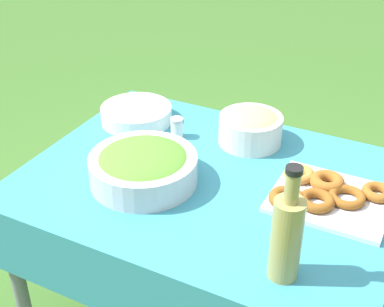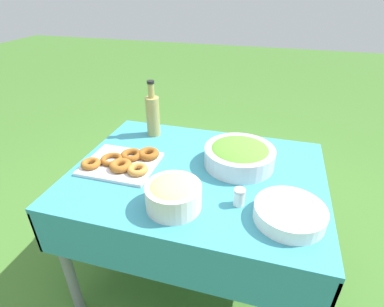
{
  "view_description": "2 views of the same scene",
  "coord_description": "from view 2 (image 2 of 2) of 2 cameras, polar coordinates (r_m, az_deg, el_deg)",
  "views": [
    {
      "loc": [
        0.59,
        -1.3,
        1.69
      ],
      "look_at": [
        -0.06,
        -0.01,
        0.8
      ],
      "focal_mm": 50.0,
      "sensor_mm": 36.0,
      "label": 1
    },
    {
      "loc": [
        -0.3,
        1.15,
        1.52
      ],
      "look_at": [
        0.03,
        -0.02,
        0.8
      ],
      "focal_mm": 28.0,
      "sensor_mm": 36.0,
      "label": 2
    }
  ],
  "objects": [
    {
      "name": "ground_plane",
      "position": [
        1.93,
        0.77,
        -21.47
      ],
      "size": [
        14.0,
        14.0,
        0.0
      ],
      "primitive_type": "plane",
      "color": "#3D6B28"
    },
    {
      "name": "picnic_table",
      "position": [
        1.49,
        0.93,
        -6.61
      ],
      "size": [
        1.19,
        0.9,
        0.72
      ],
      "color": "teal",
      "rests_on": "ground_plane"
    },
    {
      "name": "salad_bowl",
      "position": [
        1.47,
        9.03,
        -0.2
      ],
      "size": [
        0.34,
        0.34,
        0.11
      ],
      "color": "silver",
      "rests_on": "picnic_table"
    },
    {
      "name": "pasta_bowl",
      "position": [
        1.19,
        -3.57,
        -7.67
      ],
      "size": [
        0.22,
        0.22,
        0.12
      ],
      "color": "silver",
      "rests_on": "picnic_table"
    },
    {
      "name": "donut_platter",
      "position": [
        1.5,
        -12.92,
        -1.58
      ],
      "size": [
        0.37,
        0.31,
        0.05
      ],
      "color": "silver",
      "rests_on": "picnic_table"
    },
    {
      "name": "plate_stack",
      "position": [
        1.21,
        18.09,
        -10.8
      ],
      "size": [
        0.27,
        0.27,
        0.06
      ],
      "color": "white",
      "rests_on": "picnic_table"
    },
    {
      "name": "olive_oil_bottle",
      "position": [
        1.74,
        -7.47,
        7.4
      ],
      "size": [
        0.08,
        0.08,
        0.32
      ],
      "color": "#998E4C",
      "rests_on": "picnic_table"
    },
    {
      "name": "salt_shaker",
      "position": [
        1.23,
        9.0,
        -8.18
      ],
      "size": [
        0.05,
        0.05,
        0.08
      ],
      "color": "white",
      "rests_on": "picnic_table"
    }
  ]
}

